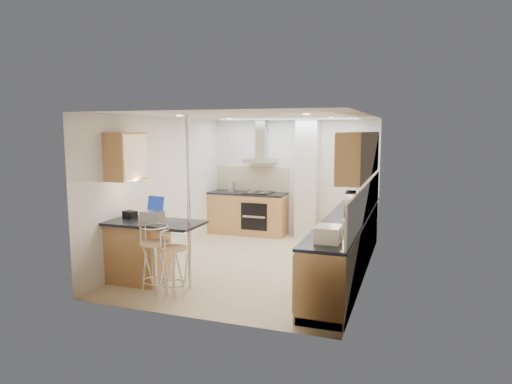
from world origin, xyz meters
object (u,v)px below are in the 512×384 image
(bar_stool_end, at_px, (174,265))
(bread_bin, at_px, (329,234))
(microwave, at_px, (357,201))
(bar_stool_near, at_px, (155,261))
(laptop, at_px, (152,218))

(bar_stool_end, xyz_separation_m, bread_bin, (2.04, 0.18, 0.55))
(microwave, xyz_separation_m, bar_stool_near, (-2.39, -2.49, -0.58))
(bread_bin, bearing_deg, microwave, 88.00)
(microwave, distance_m, laptop, 3.41)
(bar_stool_end, distance_m, bread_bin, 2.12)
(microwave, relative_size, bar_stool_near, 0.56)
(bar_stool_end, bearing_deg, laptop, 106.98)
(microwave, relative_size, laptop, 1.94)
(bar_stool_near, bearing_deg, microwave, 30.80)
(laptop, xyz_separation_m, bread_bin, (2.52, -0.09, -0.02))
(bar_stool_end, relative_size, bread_bin, 2.52)
(bread_bin, bearing_deg, bar_stool_end, -175.72)
(bar_stool_near, relative_size, bar_stool_end, 1.06)
(laptop, distance_m, bread_bin, 2.52)
(laptop, distance_m, bar_stool_near, 0.62)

